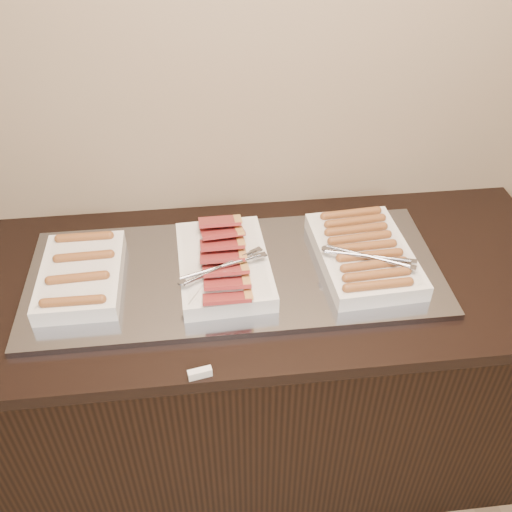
{
  "coord_description": "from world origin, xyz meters",
  "views": [
    {
      "loc": [
        -0.05,
        0.87,
        2.02
      ],
      "look_at": [
        0.09,
        2.13,
        0.97
      ],
      "focal_mm": 40.0,
      "sensor_mm": 36.0,
      "label": 1
    }
  ],
  "objects_px": {
    "counter": "(230,373)",
    "dish_right": "(364,253)",
    "dish_left": "(81,275)",
    "dish_center": "(224,264)",
    "warming_tray": "(235,273)"
  },
  "relations": [
    {
      "from": "counter",
      "to": "dish_right",
      "type": "relative_size",
      "value": 5.05
    },
    {
      "from": "dish_right",
      "to": "warming_tray",
      "type": "bearing_deg",
      "value": 176.42
    },
    {
      "from": "counter",
      "to": "dish_right",
      "type": "distance_m",
      "value": 0.65
    },
    {
      "from": "counter",
      "to": "dish_left",
      "type": "bearing_deg",
      "value": 180.0
    },
    {
      "from": "dish_center",
      "to": "dish_right",
      "type": "height_order",
      "value": "dish_center"
    },
    {
      "from": "warming_tray",
      "to": "dish_center",
      "type": "distance_m",
      "value": 0.05
    },
    {
      "from": "warming_tray",
      "to": "dish_right",
      "type": "bearing_deg",
      "value": -0.5
    },
    {
      "from": "warming_tray",
      "to": "dish_left",
      "type": "distance_m",
      "value": 0.44
    },
    {
      "from": "warming_tray",
      "to": "counter",
      "type": "bearing_deg",
      "value": 180.0
    },
    {
      "from": "dish_left",
      "to": "dish_center",
      "type": "height_order",
      "value": "dish_center"
    },
    {
      "from": "warming_tray",
      "to": "dish_right",
      "type": "xyz_separation_m",
      "value": [
        0.38,
        -0.0,
        0.04
      ]
    },
    {
      "from": "dish_center",
      "to": "dish_right",
      "type": "distance_m",
      "value": 0.41
    },
    {
      "from": "warming_tray",
      "to": "dish_right",
      "type": "relative_size",
      "value": 2.94
    },
    {
      "from": "dish_left",
      "to": "dish_center",
      "type": "xyz_separation_m",
      "value": [
        0.4,
        -0.0,
        0.0
      ]
    },
    {
      "from": "warming_tray",
      "to": "dish_center",
      "type": "bearing_deg",
      "value": -173.56
    }
  ]
}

